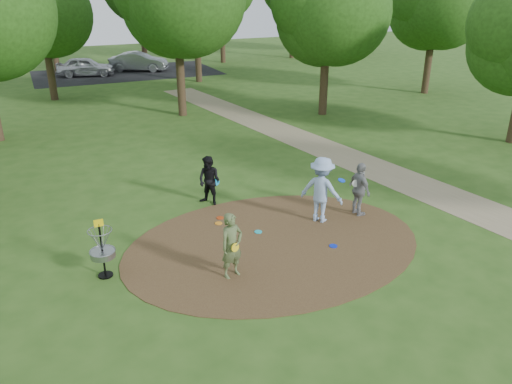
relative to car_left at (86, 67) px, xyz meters
name	(u,v)px	position (x,y,z in m)	size (l,w,h in m)	color
ground	(274,244)	(1.11, -29.71, -0.72)	(100.00, 100.00, 0.00)	#2D5119
dirt_clearing	(274,244)	(1.11, -29.71, -0.71)	(8.40, 8.40, 0.02)	#47301C
footpath	(410,183)	(7.61, -27.71, -0.72)	(2.00, 40.00, 0.01)	#8C7A5B
parking_lot	(127,73)	(3.11, 0.29, -0.72)	(14.00, 8.00, 0.01)	black
player_observer_with_disc	(232,246)	(-0.55, -30.72, 0.12)	(0.70, 0.55, 1.68)	#55653A
player_throwing_with_disc	(321,190)	(3.02, -28.98, 0.29)	(1.57, 1.49, 2.02)	#97B2E1
player_walking_with_disc	(209,181)	(0.43, -26.41, 0.08)	(0.96, 0.99, 1.61)	black
player_waiting_with_disc	(360,189)	(4.31, -29.11, 0.13)	(0.51, 1.01, 1.70)	gray
disc_ground_cyan	(258,232)	(0.99, -28.91, -0.69)	(0.22, 0.22, 0.02)	#18B1C3
disc_ground_blue	(333,246)	(2.50, -30.53, -0.69)	(0.22, 0.22, 0.02)	#0C26D5
disc_ground_red	(220,218)	(0.32, -27.59, -0.69)	(0.22, 0.22, 0.02)	#B43712
car_left	(86,67)	(0.00, 0.00, 0.00)	(1.71, 4.24, 1.45)	#ADAEB5
car_right	(138,62)	(4.19, 0.68, 0.03)	(1.59, 4.55, 1.50)	#929498
disc_ground_orange	(219,223)	(0.15, -27.92, -0.69)	(0.22, 0.22, 0.02)	orange
disc_golf_basket	(101,245)	(-3.39, -29.41, 0.15)	(0.63, 0.63, 1.54)	black
tree_ring	(226,20)	(3.74, -19.80, 4.46)	(36.92, 45.42, 8.90)	#332316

